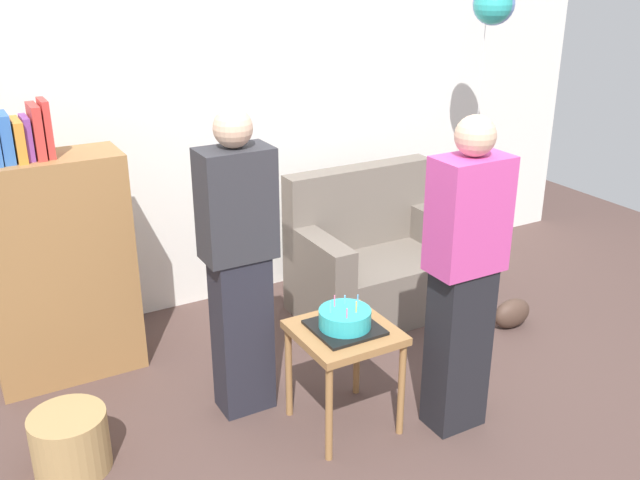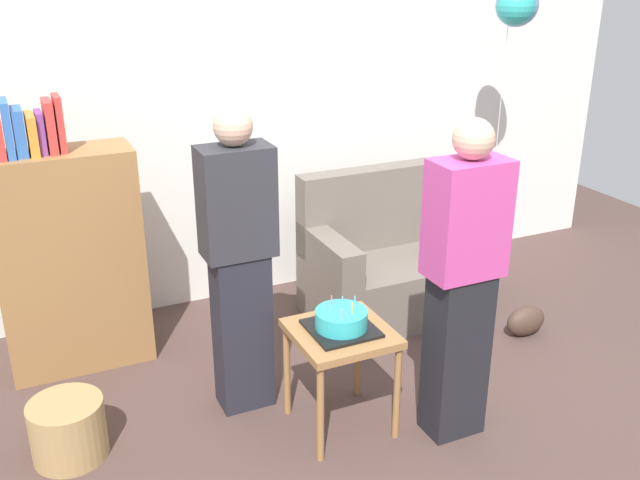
% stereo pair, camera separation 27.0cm
% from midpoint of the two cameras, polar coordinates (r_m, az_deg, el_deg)
% --- Properties ---
extents(ground_plane, '(8.00, 8.00, 0.00)m').
position_cam_midpoint_polar(ground_plane, '(3.75, 4.43, -15.83)').
color(ground_plane, '#4C3833').
extents(wall_back, '(6.00, 0.10, 2.70)m').
position_cam_midpoint_polar(wall_back, '(4.89, -8.72, 10.56)').
color(wall_back, silver).
rests_on(wall_back, ground_plane).
extents(couch, '(1.10, 0.70, 0.96)m').
position_cam_midpoint_polar(couch, '(4.86, 2.77, -1.79)').
color(couch, '#6B6056').
rests_on(couch, ground_plane).
extents(bookshelf, '(0.80, 0.36, 1.61)m').
position_cam_midpoint_polar(bookshelf, '(4.27, -22.04, -1.82)').
color(bookshelf, olive).
rests_on(bookshelf, ground_plane).
extents(side_table, '(0.48, 0.48, 0.56)m').
position_cam_midpoint_polar(side_table, '(3.60, -0.19, -8.33)').
color(side_table, olive).
rests_on(side_table, ground_plane).
extents(birthday_cake, '(0.32, 0.32, 0.17)m').
position_cam_midpoint_polar(birthday_cake, '(3.54, -0.20, -6.46)').
color(birthday_cake, black).
rests_on(birthday_cake, side_table).
extents(person_blowing_candles, '(0.36, 0.22, 1.63)m').
position_cam_midpoint_polar(person_blowing_candles, '(3.63, -8.61, -2.06)').
color(person_blowing_candles, '#23232D').
rests_on(person_blowing_candles, ground_plane).
extents(person_holding_cake, '(0.36, 0.22, 1.63)m').
position_cam_midpoint_polar(person_holding_cake, '(3.49, 9.25, -3.07)').
color(person_holding_cake, black).
rests_on(person_holding_cake, ground_plane).
extents(wicker_basket, '(0.36, 0.36, 0.30)m').
position_cam_midpoint_polar(wicker_basket, '(3.73, -21.38, -14.87)').
color(wicker_basket, '#A88451').
rests_on(wicker_basket, ground_plane).
extents(handbag, '(0.28, 0.14, 0.20)m').
position_cam_midpoint_polar(handbag, '(4.83, 13.55, -5.74)').
color(handbag, '#473328').
rests_on(handbag, ground_plane).
extents(balloon_bunch, '(0.30, 0.30, 2.12)m').
position_cam_midpoint_polar(balloon_bunch, '(5.07, 12.15, 17.94)').
color(balloon_bunch, silver).
rests_on(balloon_bunch, ground_plane).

